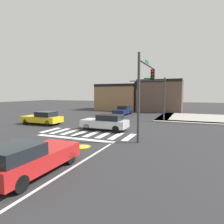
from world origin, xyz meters
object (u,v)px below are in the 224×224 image
object	(u,v)px
traffic_signal_southeast	(146,83)
car_yellow	(43,118)
car_red	(29,158)
car_silver	(106,122)
traffic_signal_northeast	(151,91)
car_navy	(123,110)

from	to	relation	value
traffic_signal_southeast	car_yellow	size ratio (longest dim) A/B	1.37
car_red	car_yellow	distance (m)	14.04
traffic_signal_southeast	car_silver	world-z (taller)	traffic_signal_southeast
traffic_signal_southeast	car_yellow	distance (m)	12.47
traffic_signal_northeast	car_yellow	size ratio (longest dim) A/B	1.18
car_silver	car_yellow	bearing A→B (deg)	-3.21
car_navy	car_silver	xyz separation A→B (m)	(2.79, -12.87, 0.03)
traffic_signal_northeast	car_navy	distance (m)	8.01
traffic_signal_northeast	traffic_signal_southeast	size ratio (longest dim) A/B	0.86
traffic_signal_northeast	car_red	world-z (taller)	traffic_signal_northeast
car_silver	traffic_signal_northeast	bearing A→B (deg)	-108.60
traffic_signal_northeast	car_silver	world-z (taller)	traffic_signal_northeast
car_red	car_yellow	world-z (taller)	car_red
traffic_signal_southeast	car_navy	bearing A→B (deg)	25.52
traffic_signal_southeast	car_red	size ratio (longest dim) A/B	1.41
car_red	car_navy	world-z (taller)	car_red
car_red	car_silver	distance (m)	10.42
car_navy	car_silver	bearing A→B (deg)	12.21
car_yellow	car_navy	bearing A→B (deg)	-112.20
car_red	car_navy	size ratio (longest dim) A/B	0.94
traffic_signal_northeast	traffic_signal_southeast	distance (m)	9.17
car_yellow	car_silver	size ratio (longest dim) A/B	1.06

